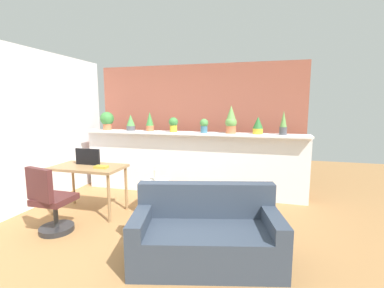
# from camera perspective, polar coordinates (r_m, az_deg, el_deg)

# --- Properties ---
(ground_plane) EXTENTS (12.00, 12.00, 0.00)m
(ground_plane) POSITION_cam_1_polar(r_m,az_deg,el_deg) (3.52, -9.94, -20.52)
(ground_plane) COLOR #9E7042
(divider_wall) EXTENTS (4.23, 0.16, 1.15)m
(divider_wall) POSITION_cam_1_polar(r_m,az_deg,el_deg) (5.09, -0.54, -4.36)
(divider_wall) COLOR white
(divider_wall) RESTS_ON ground
(plant_shelf) EXTENTS (4.23, 0.37, 0.04)m
(plant_shelf) POSITION_cam_1_polar(r_m,az_deg,el_deg) (4.95, -0.67, 2.30)
(plant_shelf) COLOR white
(plant_shelf) RESTS_ON divider_wall
(brick_wall_behind) EXTENTS (4.23, 0.10, 2.50)m
(brick_wall_behind) POSITION_cam_1_polar(r_m,az_deg,el_deg) (5.56, 1.12, 3.73)
(brick_wall_behind) COLOR #9E5442
(brick_wall_behind) RESTS_ON ground
(side_wall_left) EXTENTS (0.12, 4.40, 2.60)m
(side_wall_left) POSITION_cam_1_polar(r_m,az_deg,el_deg) (4.90, -34.14, 2.30)
(side_wall_left) COLOR white
(side_wall_left) RESTS_ON ground
(potted_plant_0) EXTENTS (0.27, 0.27, 0.36)m
(potted_plant_0) POSITION_cam_1_polar(r_m,az_deg,el_deg) (5.68, -17.61, 4.94)
(potted_plant_0) COLOR #C66B42
(potted_plant_0) RESTS_ON plant_shelf
(potted_plant_1) EXTENTS (0.17, 0.17, 0.31)m
(potted_plant_1) POSITION_cam_1_polar(r_m,az_deg,el_deg) (5.40, -12.89, 4.45)
(potted_plant_1) COLOR #4C4C51
(potted_plant_1) RESTS_ON plant_shelf
(potted_plant_2) EXTENTS (0.15, 0.15, 0.37)m
(potted_plant_2) POSITION_cam_1_polar(r_m,az_deg,el_deg) (5.20, -8.96, 4.74)
(potted_plant_2) COLOR #C66B42
(potted_plant_2) RESTS_ON plant_shelf
(potted_plant_3) EXTENTS (0.17, 0.17, 0.27)m
(potted_plant_3) POSITION_cam_1_polar(r_m,az_deg,el_deg) (4.99, -3.97, 4.26)
(potted_plant_3) COLOR gold
(potted_plant_3) RESTS_ON plant_shelf
(potted_plant_4) EXTENTS (0.15, 0.15, 0.25)m
(potted_plant_4) POSITION_cam_1_polar(r_m,az_deg,el_deg) (4.85, 2.58, 4.02)
(potted_plant_4) COLOR #386B84
(potted_plant_4) RESTS_ON plant_shelf
(potted_plant_5) EXTENTS (0.20, 0.20, 0.49)m
(potted_plant_5) POSITION_cam_1_polar(r_m,az_deg,el_deg) (4.77, 8.29, 5.01)
(potted_plant_5) COLOR #C66B42
(potted_plant_5) RESTS_ON plant_shelf
(potted_plant_6) EXTENTS (0.18, 0.18, 0.30)m
(potted_plant_6) POSITION_cam_1_polar(r_m,az_deg,el_deg) (4.75, 13.83, 3.91)
(potted_plant_6) COLOR gold
(potted_plant_6) RESTS_ON plant_shelf
(potted_plant_7) EXTENTS (0.12, 0.12, 0.40)m
(potted_plant_7) POSITION_cam_1_polar(r_m,az_deg,el_deg) (4.76, 18.85, 4.15)
(potted_plant_7) COLOR #4C4C51
(potted_plant_7) RESTS_ON plant_shelf
(desk) EXTENTS (1.10, 0.60, 0.75)m
(desk) POSITION_cam_1_polar(r_m,az_deg,el_deg) (4.50, -21.12, -5.43)
(desk) COLOR #99754C
(desk) RESTS_ON ground
(tv_monitor) EXTENTS (0.42, 0.04, 0.26)m
(tv_monitor) POSITION_cam_1_polar(r_m,az_deg,el_deg) (4.55, -21.28, -2.53)
(tv_monitor) COLOR black
(tv_monitor) RESTS_ON desk
(office_chair) EXTENTS (0.48, 0.49, 0.91)m
(office_chair) POSITION_cam_1_polar(r_m,az_deg,el_deg) (4.05, -27.78, -11.40)
(office_chair) COLOR #262628
(office_chair) RESTS_ON ground
(side_cube_shelf) EXTENTS (0.40, 0.41, 0.50)m
(side_cube_shelf) POSITION_cam_1_polar(r_m,az_deg,el_deg) (4.40, -7.93, -10.89)
(side_cube_shelf) COLOR silver
(side_cube_shelf) RESTS_ON ground
(vase_on_shelf) EXTENTS (0.08, 0.08, 0.18)m
(vase_on_shelf) POSITION_cam_1_polar(r_m,az_deg,el_deg) (4.33, -7.62, -6.54)
(vase_on_shelf) COLOR silver
(vase_on_shelf) RESTS_ON side_cube_shelf
(book_on_desk) EXTENTS (0.19, 0.12, 0.04)m
(book_on_desk) POSITION_cam_1_polar(r_m,az_deg,el_deg) (4.27, -18.73, -4.62)
(book_on_desk) COLOR gold
(book_on_desk) RESTS_ON desk
(couch) EXTENTS (1.69, 1.10, 0.80)m
(couch) POSITION_cam_1_polar(r_m,az_deg,el_deg) (3.08, 3.08, -18.88)
(couch) COLOR #333D4C
(couch) RESTS_ON ground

